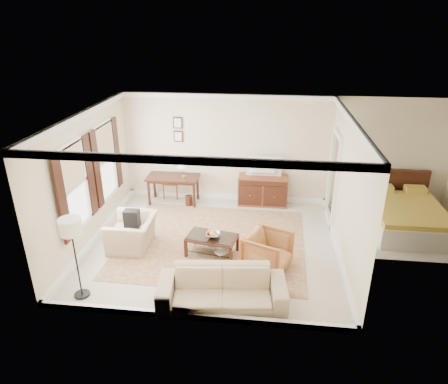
% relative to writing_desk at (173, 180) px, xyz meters
% --- Properties ---
extents(room_shell, '(5.51, 5.01, 2.91)m').
position_rel_writing_desk_xyz_m(room_shell, '(1.39, -2.05, 1.82)').
color(room_shell, beige).
rests_on(room_shell, ground).
extents(annex_bedroom, '(3.00, 2.70, 2.90)m').
position_rel_writing_desk_xyz_m(annex_bedroom, '(5.88, -0.90, -0.31)').
color(annex_bedroom, beige).
rests_on(annex_bedroom, ground).
extents(window_front, '(0.12, 1.56, 1.80)m').
position_rel_writing_desk_xyz_m(window_front, '(-1.31, -2.75, 0.90)').
color(window_front, '#CCB284').
rests_on(window_front, room_shell).
extents(window_rear, '(0.12, 1.56, 1.80)m').
position_rel_writing_desk_xyz_m(window_rear, '(-1.31, -1.15, 0.90)').
color(window_rear, '#CCB284').
rests_on(window_rear, room_shell).
extents(doorway, '(0.10, 1.12, 2.25)m').
position_rel_writing_desk_xyz_m(doorway, '(4.10, -0.55, 0.43)').
color(doorway, white).
rests_on(doorway, room_shell).
extents(rug, '(4.17, 3.60, 0.01)m').
position_rel_writing_desk_xyz_m(rug, '(1.34, -1.98, -0.64)').
color(rug, brown).
rests_on(rug, room_shell).
extents(writing_desk, '(1.39, 0.69, 0.76)m').
position_rel_writing_desk_xyz_m(writing_desk, '(0.00, 0.00, 0.00)').
color(writing_desk, '#3B1B11').
rests_on(writing_desk, room_shell).
extents(desk_chair, '(0.52, 0.52, 1.05)m').
position_rel_writing_desk_xyz_m(desk_chair, '(-0.14, 0.35, -0.12)').
color(desk_chair, brown).
rests_on(desk_chair, room_shell).
extents(desk_lamp, '(0.32, 0.32, 0.50)m').
position_rel_writing_desk_xyz_m(desk_lamp, '(0.30, 0.00, 0.36)').
color(desk_lamp, silver).
rests_on(desk_lamp, writing_desk).
extents(framed_prints, '(0.25, 0.04, 0.68)m').
position_rel_writing_desk_xyz_m(framed_prints, '(0.10, 0.42, 1.29)').
color(framed_prints, '#3B1B11').
rests_on(framed_prints, room_shell).
extents(sideboard, '(1.31, 0.50, 0.81)m').
position_rel_writing_desk_xyz_m(sideboard, '(2.41, 0.16, -0.24)').
color(sideboard, brown).
rests_on(sideboard, room_shell).
extents(tv, '(0.89, 0.51, 0.12)m').
position_rel_writing_desk_xyz_m(tv, '(2.41, 0.14, 0.60)').
color(tv, black).
rests_on(tv, sideboard).
extents(coffee_table, '(1.14, 0.79, 0.44)m').
position_rel_writing_desk_xyz_m(coffee_table, '(1.41, -2.47, -0.31)').
color(coffee_table, '#3B1B11').
rests_on(coffee_table, room_shell).
extents(fruit_bowl, '(0.42, 0.42, 0.10)m').
position_rel_writing_desk_xyz_m(fruit_bowl, '(1.44, -2.48, -0.15)').
color(fruit_bowl, silver).
rests_on(fruit_bowl, coffee_table).
extents(book_a, '(0.27, 0.14, 0.38)m').
position_rel_writing_desk_xyz_m(book_a, '(1.33, -2.35, -0.47)').
color(book_a, brown).
rests_on(book_a, coffee_table).
extents(book_b, '(0.21, 0.22, 0.38)m').
position_rel_writing_desk_xyz_m(book_b, '(1.59, -2.56, -0.48)').
color(book_b, brown).
rests_on(book_b, coffee_table).
extents(striped_armchair, '(1.03, 1.06, 0.85)m').
position_rel_writing_desk_xyz_m(striped_armchair, '(2.59, -2.84, -0.22)').
color(striped_armchair, brown).
rests_on(striped_armchair, room_shell).
extents(club_armchair, '(0.71, 1.09, 0.94)m').
position_rel_writing_desk_xyz_m(club_armchair, '(-0.36, -2.37, -0.18)').
color(club_armchair, tan).
rests_on(club_armchair, room_shell).
extents(backpack, '(0.26, 0.34, 0.40)m').
position_rel_writing_desk_xyz_m(backpack, '(-0.35, -2.35, 0.07)').
color(backpack, black).
rests_on(backpack, club_armchair).
extents(sofa, '(2.29, 0.89, 0.87)m').
position_rel_writing_desk_xyz_m(sofa, '(1.83, -4.07, -0.21)').
color(sofa, tan).
rests_on(sofa, room_shell).
extents(floor_lamp, '(0.39, 0.39, 1.57)m').
position_rel_writing_desk_xyz_m(floor_lamp, '(-0.75, -4.13, 0.67)').
color(floor_lamp, black).
rests_on(floor_lamp, room_shell).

